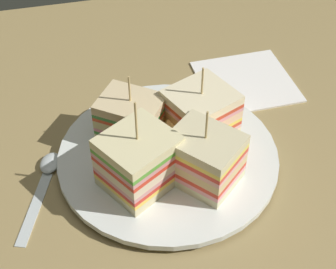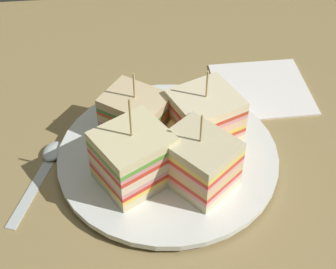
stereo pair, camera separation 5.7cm
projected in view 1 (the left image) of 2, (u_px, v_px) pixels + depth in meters
The scene contains 9 objects.
ground_plane at pixel (168, 166), 60.47cm from camera, with size 98.08×81.41×1.80cm, color #947C4C.
plate at pixel (168, 156), 59.25cm from camera, with size 26.01×26.01×1.40cm.
sandwich_wedge_0 at pixel (139, 161), 53.36cm from camera, with size 9.75×9.50×11.57cm.
sandwich_wedge_1 at pixel (204, 158), 53.99cm from camera, with size 9.36×9.50×9.81cm.
sandwich_wedge_2 at pixel (200, 113), 59.59cm from camera, with size 9.48×9.18×9.51cm.
sandwich_wedge_3 at pixel (132, 118), 59.40cm from camera, with size 9.27×8.88×8.71cm.
chip_pile at pixel (174, 132), 59.13cm from camera, with size 8.51×7.46×3.04cm.
spoon at pixel (46, 175), 57.72cm from camera, with size 6.18×12.86×1.00cm.
napkin at pixel (246, 81), 70.68cm from camera, with size 12.84×12.52×0.50cm, color white.
Camera 1 is at (9.75, 39.68, 43.83)cm, focal length 53.39 mm.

